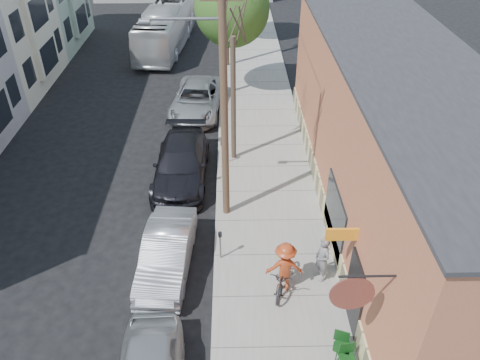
{
  "coord_description": "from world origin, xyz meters",
  "views": [
    {
      "loc": [
        2.72,
        -10.69,
        12.59
      ],
      "look_at": [
        3.03,
        4.96,
        1.5
      ],
      "focal_mm": 35.0,
      "sensor_mm": 36.0,
      "label": 1
    }
  ],
  "objects_px": {
    "parking_meter_far": "(222,149)",
    "utility_pole_near": "(222,97)",
    "cyclist": "(285,267)",
    "tree_bare": "(233,101)",
    "tree_leafy_mid": "(232,9)",
    "car_3": "(197,99)",
    "bus": "(166,26)",
    "patio_chair_a": "(348,359)",
    "patio_chair_b": "(342,346)",
    "car_1": "(167,253)",
    "patron_grey": "(322,259)",
    "parking_meter_near": "(220,241)",
    "car_2": "(181,164)"
  },
  "relations": [
    {
      "from": "parking_meter_far",
      "to": "car_1",
      "type": "relative_size",
      "value": 0.27
    },
    {
      "from": "tree_leafy_mid",
      "to": "bus",
      "type": "distance_m",
      "value": 10.57
    },
    {
      "from": "car_2",
      "to": "utility_pole_near",
      "type": "bearing_deg",
      "value": -51.86
    },
    {
      "from": "tree_bare",
      "to": "tree_leafy_mid",
      "type": "bearing_deg",
      "value": 90.0
    },
    {
      "from": "patio_chair_a",
      "to": "cyclist",
      "type": "height_order",
      "value": "cyclist"
    },
    {
      "from": "patron_grey",
      "to": "car_2",
      "type": "height_order",
      "value": "patron_grey"
    },
    {
      "from": "utility_pole_near",
      "to": "patio_chair_a",
      "type": "relative_size",
      "value": 11.36
    },
    {
      "from": "tree_leafy_mid",
      "to": "car_3",
      "type": "relative_size",
      "value": 1.24
    },
    {
      "from": "parking_meter_near",
      "to": "patio_chair_a",
      "type": "relative_size",
      "value": 1.41
    },
    {
      "from": "patron_grey",
      "to": "car_3",
      "type": "xyz_separation_m",
      "value": [
        -5.05,
        13.3,
        -0.28
      ]
    },
    {
      "from": "tree_leafy_mid",
      "to": "patio_chair_b",
      "type": "height_order",
      "value": "tree_leafy_mid"
    },
    {
      "from": "patio_chair_b",
      "to": "car_1",
      "type": "relative_size",
      "value": 0.19
    },
    {
      "from": "tree_leafy_mid",
      "to": "car_3",
      "type": "height_order",
      "value": "tree_leafy_mid"
    },
    {
      "from": "parking_meter_far",
      "to": "patron_grey",
      "type": "height_order",
      "value": "patron_grey"
    },
    {
      "from": "tree_bare",
      "to": "bus",
      "type": "distance_m",
      "value": 17.19
    },
    {
      "from": "patio_chair_a",
      "to": "car_3",
      "type": "height_order",
      "value": "car_3"
    },
    {
      "from": "parking_meter_far",
      "to": "cyclist",
      "type": "xyz_separation_m",
      "value": [
        2.19,
        -7.84,
        0.15
      ]
    },
    {
      "from": "tree_bare",
      "to": "car_2",
      "type": "distance_m",
      "value": 3.72
    },
    {
      "from": "patron_grey",
      "to": "car_3",
      "type": "height_order",
      "value": "patron_grey"
    },
    {
      "from": "parking_meter_far",
      "to": "utility_pole_near",
      "type": "relative_size",
      "value": 0.12
    },
    {
      "from": "patio_chair_a",
      "to": "tree_bare",
      "type": "bearing_deg",
      "value": 98.73
    },
    {
      "from": "parking_meter_near",
      "to": "car_2",
      "type": "relative_size",
      "value": 0.21
    },
    {
      "from": "tree_leafy_mid",
      "to": "car_2",
      "type": "relative_size",
      "value": 1.24
    },
    {
      "from": "tree_leafy_mid",
      "to": "tree_bare",
      "type": "bearing_deg",
      "value": -90.0
    },
    {
      "from": "car_3",
      "to": "bus",
      "type": "distance_m",
      "value": 11.55
    },
    {
      "from": "utility_pole_near",
      "to": "tree_bare",
      "type": "xyz_separation_m",
      "value": [
        0.41,
        4.29,
        -2.25
      ]
    },
    {
      "from": "parking_meter_near",
      "to": "utility_pole_near",
      "type": "distance_m",
      "value": 5.19
    },
    {
      "from": "bus",
      "to": "car_1",
      "type": "bearing_deg",
      "value": -78.22
    },
    {
      "from": "car_3",
      "to": "bus",
      "type": "bearing_deg",
      "value": 110.48
    },
    {
      "from": "parking_meter_far",
      "to": "utility_pole_near",
      "type": "xyz_separation_m",
      "value": [
        0.14,
        -3.66,
        4.43
      ]
    },
    {
      "from": "tree_leafy_mid",
      "to": "car_2",
      "type": "distance_m",
      "value": 10.63
    },
    {
      "from": "cyclist",
      "to": "bus",
      "type": "bearing_deg",
      "value": -73.98
    },
    {
      "from": "parking_meter_near",
      "to": "cyclist",
      "type": "xyz_separation_m",
      "value": [
        2.19,
        -1.48,
        0.15
      ]
    },
    {
      "from": "parking_meter_far",
      "to": "car_3",
      "type": "height_order",
      "value": "car_3"
    },
    {
      "from": "tree_bare",
      "to": "car_2",
      "type": "relative_size",
      "value": 1.04
    },
    {
      "from": "patio_chair_a",
      "to": "parking_meter_far",
      "type": "bearing_deg",
      "value": 102.18
    },
    {
      "from": "patron_grey",
      "to": "cyclist",
      "type": "distance_m",
      "value": 1.39
    },
    {
      "from": "tree_bare",
      "to": "bus",
      "type": "xyz_separation_m",
      "value": [
        -4.99,
        16.38,
        -1.58
      ]
    },
    {
      "from": "tree_bare",
      "to": "patron_grey",
      "type": "bearing_deg",
      "value": -69.76
    },
    {
      "from": "patio_chair_b",
      "to": "patron_grey",
      "type": "distance_m",
      "value": 3.16
    },
    {
      "from": "cyclist",
      "to": "car_3",
      "type": "relative_size",
      "value": 0.34
    },
    {
      "from": "utility_pole_near",
      "to": "patio_chair_a",
      "type": "xyz_separation_m",
      "value": [
        3.59,
        -7.32,
        -4.82
      ]
    },
    {
      "from": "tree_leafy_mid",
      "to": "patio_chair_b",
      "type": "distance_m",
      "value": 19.77
    },
    {
      "from": "utility_pole_near",
      "to": "car_3",
      "type": "height_order",
      "value": "utility_pole_near"
    },
    {
      "from": "utility_pole_near",
      "to": "cyclist",
      "type": "distance_m",
      "value": 6.33
    },
    {
      "from": "tree_bare",
      "to": "car_3",
      "type": "height_order",
      "value": "tree_bare"
    },
    {
      "from": "parking_meter_far",
      "to": "car_3",
      "type": "relative_size",
      "value": 0.21
    },
    {
      "from": "parking_meter_near",
      "to": "tree_leafy_mid",
      "type": "bearing_deg",
      "value": 87.87
    },
    {
      "from": "parking_meter_far",
      "to": "utility_pole_near",
      "type": "height_order",
      "value": "utility_pole_near"
    },
    {
      "from": "parking_meter_near",
      "to": "parking_meter_far",
      "type": "distance_m",
      "value": 6.36
    }
  ]
}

